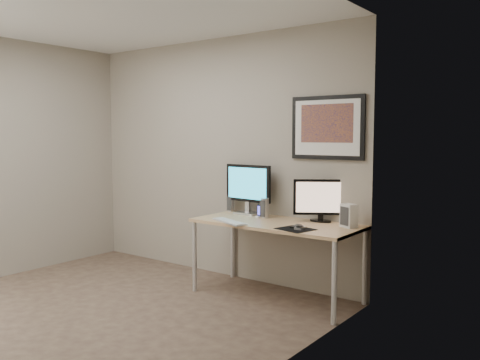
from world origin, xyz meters
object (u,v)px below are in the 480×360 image
at_px(framed_art, 327,128).
at_px(keyboard, 229,221).
at_px(speaker_left, 231,203).
at_px(speaker_right, 265,208).
at_px(fan_unit, 349,216).
at_px(desk, 276,229).
at_px(monitor_large, 248,187).
at_px(phone_dock, 259,211).
at_px(monitor_tv, 321,199).

xyz_separation_m(framed_art, keyboard, (-0.70, -0.61, -0.88)).
height_order(speaker_left, speaker_right, speaker_right).
bearing_deg(keyboard, fan_unit, 45.39).
relative_size(desk, fan_unit, 7.63).
height_order(desk, monitor_large, monitor_large).
bearing_deg(monitor_large, phone_dock, -23.44).
relative_size(monitor_tv, speaker_left, 2.49).
relative_size(framed_art, keyboard, 1.62).
bearing_deg(speaker_right, desk, -30.79).
distance_m(speaker_right, fan_unit, 0.89).
xyz_separation_m(framed_art, speaker_left, (-1.10, -0.06, -0.80)).
distance_m(monitor_tv, phone_dock, 0.64).
bearing_deg(phone_dock, monitor_tv, 38.03).
xyz_separation_m(framed_art, phone_dock, (-0.63, -0.21, -0.83)).
bearing_deg(framed_art, monitor_tv, -108.73).
xyz_separation_m(monitor_large, phone_dock, (0.22, -0.12, -0.22)).
height_order(monitor_tv, phone_dock, monitor_tv).
xyz_separation_m(speaker_left, fan_unit, (1.42, -0.12, 0.01)).
height_order(keyboard, fan_unit, fan_unit).
relative_size(monitor_large, monitor_tv, 1.26).
relative_size(desk, speaker_left, 8.88).
height_order(monitor_large, phone_dock, monitor_large).
xyz_separation_m(phone_dock, fan_unit, (0.94, 0.03, 0.04)).
xyz_separation_m(monitor_large, speaker_right, (0.28, -0.10, -0.19)).
distance_m(phone_dock, keyboard, 0.41).
bearing_deg(monitor_tv, framed_art, 38.37).
bearing_deg(keyboard, speaker_right, 95.74).
xyz_separation_m(phone_dock, keyboard, (-0.07, -0.40, -0.06)).
distance_m(monitor_large, keyboard, 0.60).
bearing_deg(speaker_left, fan_unit, -11.30).
distance_m(monitor_large, phone_dock, 0.34).
distance_m(desk, phone_dock, 0.33).
distance_m(desk, framed_art, 1.07).
relative_size(framed_art, speaker_right, 3.82).
height_order(framed_art, fan_unit, framed_art).
distance_m(framed_art, speaker_right, 1.00).
xyz_separation_m(monitor_large, speaker_left, (-0.25, 0.04, -0.20)).
distance_m(speaker_right, keyboard, 0.44).
relative_size(desk, framed_art, 2.13).
relative_size(phone_dock, keyboard, 0.28).
height_order(speaker_left, keyboard, speaker_left).
xyz_separation_m(monitor_tv, speaker_right, (-0.55, -0.12, -0.12)).
distance_m(framed_art, fan_unit, 0.87).
xyz_separation_m(speaker_left, keyboard, (0.41, -0.55, -0.08)).
bearing_deg(phone_dock, keyboard, -75.42).
bearing_deg(desk, phone_dock, 156.59).
height_order(speaker_left, fan_unit, fan_unit).
height_order(phone_dock, keyboard, phone_dock).
bearing_deg(monitor_large, monitor_tv, 5.97).
height_order(monitor_tv, speaker_right, monitor_tv).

